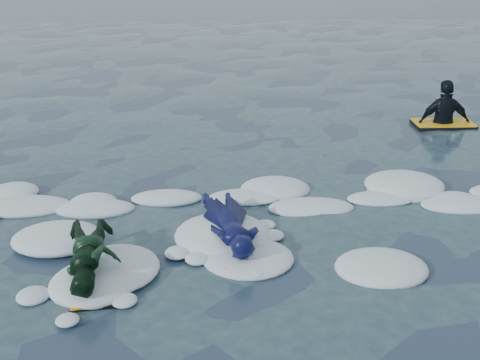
# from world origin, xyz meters

# --- Properties ---
(ground) EXTENTS (120.00, 120.00, 0.00)m
(ground) POSITION_xyz_m (0.00, 0.00, 0.00)
(ground) COLOR #18273A
(ground) RESTS_ON ground
(foam_band) EXTENTS (12.00, 3.10, 0.30)m
(foam_band) POSITION_xyz_m (0.00, 1.03, 0.00)
(foam_band) COLOR white
(foam_band) RESTS_ON ground
(prone_woman_unit) EXTENTS (0.91, 1.72, 0.42)m
(prone_woman_unit) POSITION_xyz_m (0.74, 0.43, 0.22)
(prone_woman_unit) COLOR black
(prone_woman_unit) RESTS_ON ground
(prone_child_unit) EXTENTS (0.73, 1.37, 0.52)m
(prone_child_unit) POSITION_xyz_m (-0.81, -0.40, 0.27)
(prone_child_unit) COLOR black
(prone_child_unit) RESTS_ON ground
(waiting_rider_unit) EXTENTS (1.20, 0.66, 1.79)m
(waiting_rider_unit) POSITION_xyz_m (5.18, 5.08, 0.05)
(waiting_rider_unit) COLOR black
(waiting_rider_unit) RESTS_ON ground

